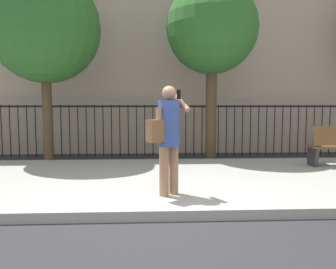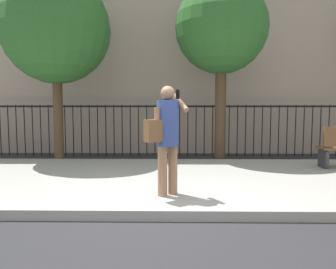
# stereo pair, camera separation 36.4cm
# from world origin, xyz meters

# --- Properties ---
(ground_plane) EXTENTS (60.00, 60.00, 0.00)m
(ground_plane) POSITION_xyz_m (0.00, 0.00, 0.00)
(ground_plane) COLOR #28282B
(sidewalk) EXTENTS (28.00, 4.40, 0.15)m
(sidewalk) POSITION_xyz_m (0.00, 2.20, 0.07)
(sidewalk) COLOR #9E9B93
(sidewalk) RESTS_ON ground
(building_facade) EXTENTS (28.00, 4.00, 9.79)m
(building_facade) POSITION_xyz_m (0.00, 8.50, 4.90)
(building_facade) COLOR tan
(building_facade) RESTS_ON ground
(iron_fence) EXTENTS (12.03, 0.04, 1.60)m
(iron_fence) POSITION_xyz_m (0.00, 5.90, 1.02)
(iron_fence) COLOR black
(iron_fence) RESTS_ON ground
(pedestrian_on_phone) EXTENTS (0.71, 0.65, 1.73)m
(pedestrian_on_phone) POSITION_xyz_m (0.08, 0.82, 1.16)
(pedestrian_on_phone) COLOR #936B4C
(pedestrian_on_phone) RESTS_ON sidewalk
(street_tree_near) EXTENTS (2.86, 2.86, 5.02)m
(street_tree_near) POSITION_xyz_m (-2.91, 4.52, 3.57)
(street_tree_near) COLOR #4C3823
(street_tree_near) RESTS_ON ground
(street_tree_mid) EXTENTS (2.50, 2.50, 4.94)m
(street_tree_mid) POSITION_xyz_m (1.48, 4.81, 3.65)
(street_tree_mid) COLOR #4C3823
(street_tree_mid) RESTS_ON ground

